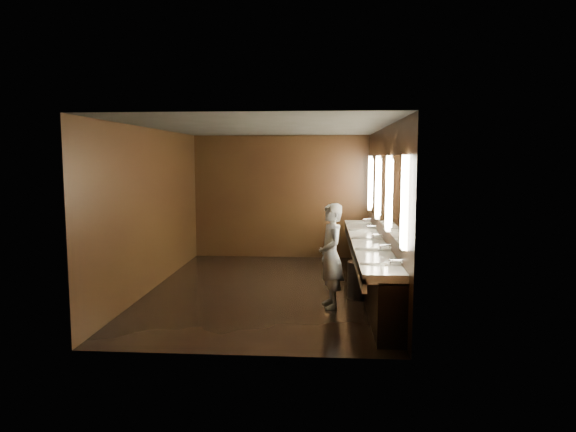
{
  "coord_description": "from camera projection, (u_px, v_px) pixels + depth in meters",
  "views": [
    {
      "loc": [
        0.99,
        -8.7,
        2.29
      ],
      "look_at": [
        0.37,
        0.0,
        1.3
      ],
      "focal_mm": 32.0,
      "sensor_mm": 36.0,
      "label": 1
    }
  ],
  "objects": [
    {
      "name": "floor",
      "position": [
        267.0,
        290.0,
        8.95
      ],
      "size": [
        6.0,
        6.0,
        0.0
      ],
      "primitive_type": "plane",
      "color": "black",
      "rests_on": "ground"
    },
    {
      "name": "ceiling",
      "position": [
        266.0,
        127.0,
        8.64
      ],
      "size": [
        4.0,
        6.0,
        0.02
      ],
      "primitive_type": "cube",
      "color": "#2D2D2B",
      "rests_on": "wall_back"
    },
    {
      "name": "wall_back",
      "position": [
        281.0,
        197.0,
        11.77
      ],
      "size": [
        4.0,
        0.02,
        2.8
      ],
      "primitive_type": "cube",
      "color": "black",
      "rests_on": "floor"
    },
    {
      "name": "wall_front",
      "position": [
        236.0,
        237.0,
        5.82
      ],
      "size": [
        4.0,
        0.02,
        2.8
      ],
      "primitive_type": "cube",
      "color": "black",
      "rests_on": "floor"
    },
    {
      "name": "wall_left",
      "position": [
        152.0,
        209.0,
        8.94
      ],
      "size": [
        0.02,
        6.0,
        2.8
      ],
      "primitive_type": "cube",
      "color": "black",
      "rests_on": "floor"
    },
    {
      "name": "wall_right",
      "position": [
        384.0,
        211.0,
        8.66
      ],
      "size": [
        0.02,
        6.0,
        2.8
      ],
      "primitive_type": "cube",
      "color": "black",
      "rests_on": "floor"
    },
    {
      "name": "sink_counter",
      "position": [
        371.0,
        263.0,
        8.77
      ],
      "size": [
        0.55,
        5.4,
        1.01
      ],
      "color": "black",
      "rests_on": "floor"
    },
    {
      "name": "mirror_band",
      "position": [
        383.0,
        190.0,
        8.62
      ],
      "size": [
        0.06,
        5.03,
        1.15
      ],
      "color": "#FFF0C8",
      "rests_on": "wall_right"
    },
    {
      "name": "person",
      "position": [
        331.0,
        256.0,
        7.83
      ],
      "size": [
        0.51,
        0.66,
        1.6
      ],
      "primitive_type": "imported",
      "rotation": [
        0.0,
        0.0,
        -1.33
      ],
      "color": "#9BBAE7",
      "rests_on": "floor"
    },
    {
      "name": "trash_bin",
      "position": [
        359.0,
        280.0,
        8.4
      ],
      "size": [
        0.45,
        0.45,
        0.61
      ],
      "primitive_type": "cylinder",
      "rotation": [
        0.0,
        0.0,
        0.17
      ],
      "color": "black",
      "rests_on": "floor"
    }
  ]
}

